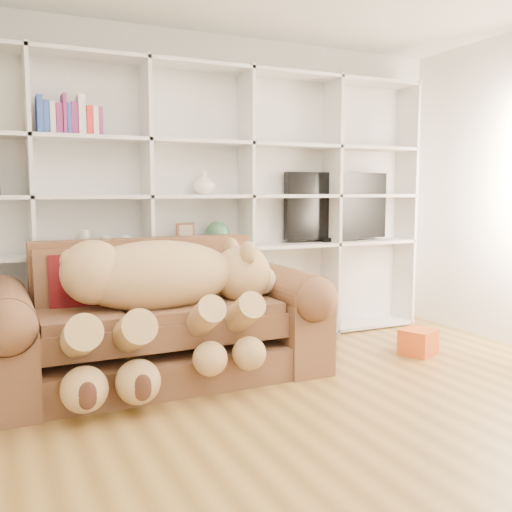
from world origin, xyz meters
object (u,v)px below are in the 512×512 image
teddy_bear (163,290)px  tv (337,207)px  gift_box (418,342)px  sofa (158,327)px

teddy_bear → tv: size_ratio=1.49×
teddy_bear → gift_box: 2.20m
sofa → teddy_bear: bearing=-95.2°
teddy_bear → tv: bearing=21.2°
sofa → tv: 2.24m
teddy_bear → tv: 2.24m
sofa → tv: bearing=19.8°
sofa → teddy_bear: teddy_bear is taller
sofa → gift_box: 2.14m
sofa → gift_box: sofa is taller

